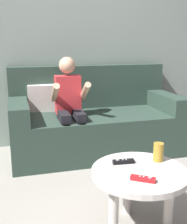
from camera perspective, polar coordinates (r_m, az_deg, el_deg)
wall_back at (r=3.33m, az=-5.22°, el=15.22°), size 4.19×0.05×2.50m
couch at (r=3.12m, az=0.09°, el=-2.04°), size 1.75×0.80×0.90m
person_seated_on_couch at (r=2.81m, az=-4.72°, el=1.71°), size 0.35×0.43×1.02m
coffee_table at (r=1.85m, az=8.94°, el=-13.01°), size 0.59×0.59×0.41m
game_remote_red_near_edge at (r=1.69m, az=9.73°, el=-12.84°), size 0.14×0.11×0.03m
game_remote_black_center at (r=1.89m, az=5.90°, el=-9.69°), size 0.14×0.05×0.03m
soda_can at (r=1.94m, az=12.65°, el=-7.71°), size 0.07×0.07×0.12m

